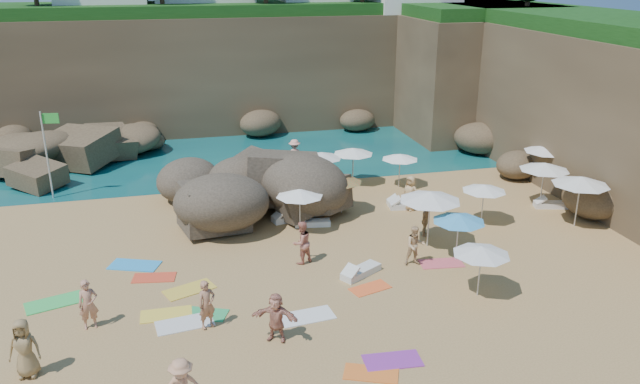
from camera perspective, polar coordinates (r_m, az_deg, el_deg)
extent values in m
plane|color=tan|center=(24.80, -2.88, -7.03)|extent=(120.00, 120.00, 0.00)
plane|color=#0C4751|center=(53.09, -9.10, 7.50)|extent=(120.00, 120.00, 0.00)
cube|color=brown|center=(47.67, -6.38, 11.11)|extent=(44.00, 8.00, 8.00)
cube|color=brown|center=(38.29, 23.82, 7.37)|extent=(8.00, 30.00, 8.00)
cube|color=brown|center=(47.28, 13.13, 10.65)|extent=(10.00, 12.00, 8.00)
cylinder|color=white|center=(53.86, -27.25, 8.99)|extent=(0.10, 0.10, 6.00)
cylinder|color=white|center=(53.53, -25.68, 9.17)|extent=(0.10, 0.10, 6.00)
cylinder|color=silver|center=(34.28, -23.70, 3.06)|extent=(0.09, 0.09, 4.53)
cube|color=green|center=(33.75, -23.41, 6.20)|extent=(0.79, 0.16, 0.51)
cylinder|color=silver|center=(33.69, 7.27, 1.87)|extent=(0.05, 0.05, 1.75)
cone|color=white|center=(33.44, 7.33, 3.23)|extent=(1.96, 1.96, 0.30)
cylinder|color=silver|center=(33.14, 0.17, 1.88)|extent=(0.06, 0.06, 1.92)
cone|color=silver|center=(32.87, 0.17, 3.39)|extent=(2.15, 2.15, 0.33)
cylinder|color=silver|center=(33.82, 3.02, 2.26)|extent=(0.06, 0.06, 1.95)
cone|color=white|center=(33.55, 3.05, 3.77)|extent=(2.19, 2.19, 0.33)
cylinder|color=silver|center=(35.60, 19.91, 2.18)|extent=(0.06, 0.06, 2.19)
cone|color=silver|center=(35.32, 20.11, 3.78)|extent=(2.46, 2.46, 0.37)
cylinder|color=silver|center=(32.50, 19.64, 0.51)|extent=(0.06, 0.06, 2.14)
cone|color=silver|center=(32.19, 19.85, 2.22)|extent=(2.40, 2.40, 0.37)
cylinder|color=silver|center=(27.80, -1.85, -1.80)|extent=(0.06, 0.06, 1.89)
cone|color=white|center=(27.48, -1.87, -0.06)|extent=(2.12, 2.12, 0.32)
cylinder|color=silver|center=(29.92, 1.99, -0.32)|extent=(0.05, 0.05, 1.76)
cone|color=red|center=(29.64, 2.01, 1.19)|extent=(1.97, 1.97, 0.30)
cylinder|color=silver|center=(29.60, 14.64, -1.18)|extent=(0.05, 0.05, 1.79)
cone|color=white|center=(29.31, 14.79, 0.38)|extent=(2.01, 2.01, 0.31)
cylinder|color=silver|center=(30.58, 22.49, -0.94)|extent=(0.07, 0.07, 2.26)
cone|color=silver|center=(30.24, 22.76, 0.97)|extent=(2.54, 2.54, 0.39)
cylinder|color=silver|center=(26.64, 9.90, -2.60)|extent=(0.07, 0.07, 2.32)
cone|color=silver|center=(26.24, 10.05, -0.37)|extent=(2.61, 2.61, 0.40)
cylinder|color=silver|center=(25.70, 12.44, -4.17)|extent=(0.06, 0.06, 1.89)
cone|color=#3D99D1|center=(25.35, 12.59, -2.32)|extent=(2.12, 2.12, 0.32)
cylinder|color=silver|center=(23.22, 14.37, -7.14)|extent=(0.05, 0.05, 1.84)
cone|color=silver|center=(22.84, 14.56, -5.19)|extent=(2.06, 2.06, 0.31)
cube|color=white|center=(29.33, -2.66, -2.31)|extent=(1.92, 1.06, 0.28)
cube|color=white|center=(28.69, -0.68, -2.85)|extent=(1.68, 0.77, 0.25)
cube|color=silver|center=(31.45, 7.62, -0.93)|extent=(1.67, 0.73, 0.25)
cube|color=silver|center=(31.02, 8.03, -1.22)|extent=(1.88, 0.86, 0.28)
cube|color=silver|center=(32.88, 20.49, -1.10)|extent=(1.86, 1.02, 0.27)
cube|color=silver|center=(24.31, 3.77, -7.28)|extent=(1.81, 1.42, 0.27)
cube|color=orange|center=(19.07, 4.69, -16.21)|extent=(1.77, 1.35, 0.03)
cube|color=#2EA35A|center=(22.16, -10.63, -10.89)|extent=(1.83, 1.39, 0.03)
cube|color=yellow|center=(22.39, -13.87, -10.81)|extent=(1.74, 0.89, 0.03)
cube|color=silver|center=(21.73, -12.27, -11.68)|extent=(1.99, 1.19, 0.03)
cube|color=purple|center=(19.66, 6.64, -15.06)|extent=(1.81, 0.99, 0.03)
cube|color=#E14327|center=(24.92, -14.93, -7.57)|extent=(1.71, 1.04, 0.03)
cube|color=#2A97E1|center=(26.10, -16.59, -6.43)|extent=(2.17, 1.62, 0.03)
cube|color=#DA5465|center=(25.64, 11.03, -6.42)|extent=(1.81, 1.06, 0.03)
cube|color=#FF5E28|center=(23.44, 4.61, -8.75)|extent=(1.65, 1.15, 0.03)
cube|color=green|center=(24.34, -23.14, -9.28)|extent=(2.11, 1.48, 0.03)
cube|color=gold|center=(23.76, -11.85, -8.72)|extent=(2.02, 1.51, 0.03)
cube|color=silver|center=(21.65, -1.22, -11.31)|extent=(1.95, 1.13, 0.03)
imported|color=tan|center=(21.98, -20.43, -9.61)|extent=(0.70, 0.53, 1.73)
imported|color=#C17360|center=(24.89, -1.70, -4.65)|extent=(1.08, 1.00, 1.78)
imported|color=#F7A28C|center=(36.31, -2.34, 3.42)|extent=(1.22, 0.60, 1.83)
imported|color=#A47F52|center=(27.78, 9.63, -2.58)|extent=(0.80, 0.89, 1.46)
imported|color=tan|center=(30.59, 8.26, -0.09)|extent=(0.86, 0.96, 1.73)
imported|color=tan|center=(30.19, -8.37, -0.57)|extent=(1.48, 0.83, 1.54)
imported|color=olive|center=(20.64, -25.12, -14.42)|extent=(1.04, 1.88, 0.48)
imported|color=tan|center=(20.39, -4.01, -12.86)|extent=(2.09, 2.14, 0.43)
imported|color=#A56F52|center=(21.30, -10.20, -11.65)|extent=(1.28, 1.77, 0.40)
imported|color=tan|center=(25.24, 8.63, -5.97)|extent=(0.96, 1.70, 0.61)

